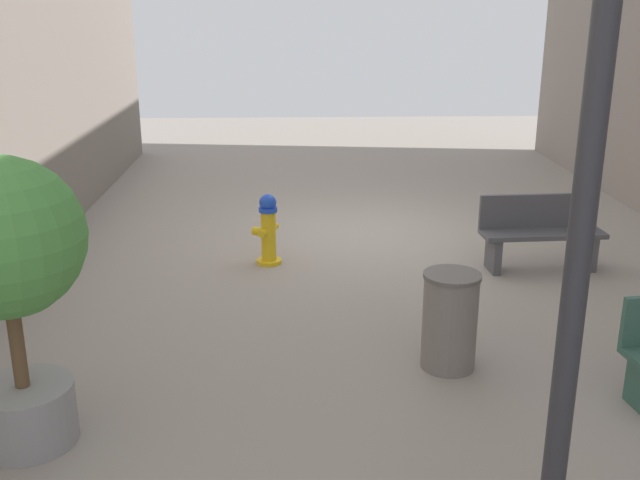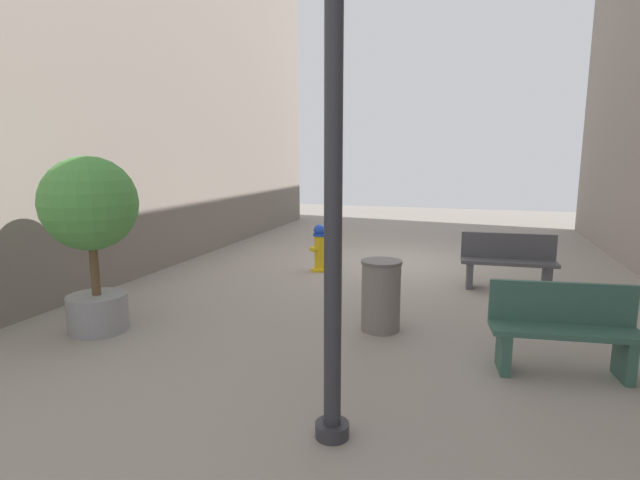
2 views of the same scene
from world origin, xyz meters
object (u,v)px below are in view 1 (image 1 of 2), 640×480
(trash_bin, at_px, (450,321))
(fire_hydrant, at_px, (268,229))
(street_lamp, at_px, (588,171))
(bench_near, at_px, (541,231))
(planter_tree, at_px, (6,264))

(trash_bin, bearing_deg, fire_hydrant, -59.32)
(street_lamp, relative_size, trash_bin, 4.26)
(fire_hydrant, xyz_separation_m, bench_near, (-3.50, 0.31, 0.02))
(fire_hydrant, height_order, planter_tree, planter_tree)
(planter_tree, height_order, trash_bin, planter_tree)
(street_lamp, bearing_deg, trash_bin, -88.51)
(bench_near, xyz_separation_m, street_lamp, (1.66, 5.27, 1.98))
(bench_near, height_order, street_lamp, street_lamp)
(fire_hydrant, relative_size, bench_near, 0.59)
(bench_near, distance_m, planter_tree, 6.56)
(fire_hydrant, bearing_deg, bench_near, 174.94)
(fire_hydrant, distance_m, street_lamp, 6.20)
(bench_near, distance_m, street_lamp, 5.86)
(fire_hydrant, distance_m, trash_bin, 3.46)
(street_lamp, bearing_deg, bench_near, -107.51)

